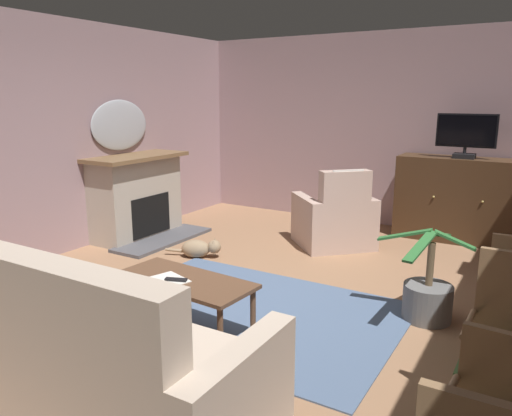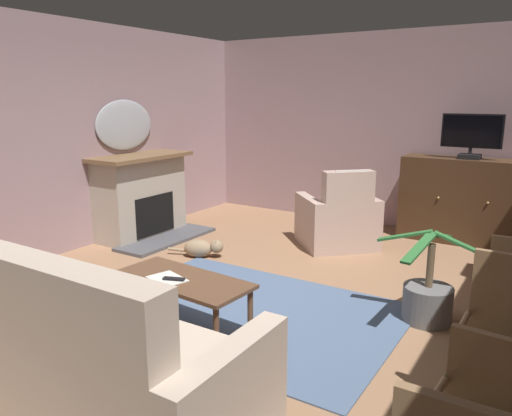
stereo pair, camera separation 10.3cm
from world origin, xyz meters
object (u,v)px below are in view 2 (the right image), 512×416
at_px(fireplace, 142,198).
at_px(armchair_facing_sofa, 338,221).
at_px(tv_remote, 174,279).
at_px(cat, 202,248).
at_px(wall_mirror_oval, 125,125).
at_px(coffee_table, 183,284).
at_px(sofa_floral, 85,359).
at_px(television, 472,135).
at_px(folded_newspaper, 167,279).
at_px(side_chair_mid_row, 507,354).
at_px(potted_plant_on_hearth_side, 427,300).
at_px(tv_cabinet, 466,203).

distance_m(fireplace, armchair_facing_sofa, 2.60).
xyz_separation_m(tv_remote, cat, (-1.04, 1.65, -0.36)).
bearing_deg(wall_mirror_oval, armchair_facing_sofa, 19.52).
xyz_separation_m(coffee_table, sofa_floral, (0.18, -1.10, -0.06)).
height_order(television, coffee_table, television).
distance_m(folded_newspaper, side_chair_mid_row, 2.38).
distance_m(sofa_floral, armchair_facing_sofa, 3.90).
xyz_separation_m(folded_newspaper, potted_plant_on_hearth_side, (1.67, 1.33, -0.28)).
relative_size(tv_remote, sofa_floral, 0.08).
height_order(fireplace, folded_newspaper, fireplace).
distance_m(coffee_table, sofa_floral, 1.11).
height_order(fireplace, cat, fireplace).
xyz_separation_m(fireplace, folded_newspaper, (2.21, -1.95, -0.06)).
bearing_deg(cat, folded_newspaper, -59.44).
height_order(tv_cabinet, potted_plant_on_hearth_side, tv_cabinet).
bearing_deg(folded_newspaper, television, 86.66).
relative_size(coffee_table, potted_plant_on_hearth_side, 1.37).
height_order(fireplace, coffee_table, fireplace).
xyz_separation_m(fireplace, cat, (1.23, -0.30, -0.42)).
xyz_separation_m(fireplace, armchair_facing_sofa, (2.41, 0.94, -0.20)).
relative_size(tv_cabinet, side_chair_mid_row, 1.53).
bearing_deg(sofa_floral, potted_plant_on_hearth_side, 58.94).
height_order(tv_cabinet, sofa_floral, tv_cabinet).
xyz_separation_m(side_chair_mid_row, potted_plant_on_hearth_side, (-0.70, 1.35, -0.35)).
xyz_separation_m(armchair_facing_sofa, potted_plant_on_hearth_side, (1.47, -1.56, -0.14)).
bearing_deg(wall_mirror_oval, folded_newspaper, -38.42).
relative_size(side_chair_mid_row, cat, 1.60).
bearing_deg(tv_remote, coffee_table, 54.73).
relative_size(wall_mirror_oval, sofa_floral, 0.46).
bearing_deg(armchair_facing_sofa, coffee_table, -92.52).
bearing_deg(side_chair_mid_row, potted_plant_on_hearth_side, 117.62).
height_order(sofa_floral, side_chair_mid_row, sofa_floral).
bearing_deg(coffee_table, armchair_facing_sofa, 87.48).
height_order(television, sofa_floral, television).
xyz_separation_m(coffee_table, side_chair_mid_row, (2.29, -0.10, 0.13)).
bearing_deg(television, armchair_facing_sofa, -141.98).
relative_size(tv_cabinet, tv_remote, 9.39).
height_order(wall_mirror_oval, side_chair_mid_row, wall_mirror_oval).
bearing_deg(armchair_facing_sofa, television, 38.02).
xyz_separation_m(fireplace, coffee_table, (2.29, -1.86, -0.12)).
xyz_separation_m(folded_newspaper, armchair_facing_sofa, (0.21, 2.89, -0.14)).
bearing_deg(cat, fireplace, 166.49).
bearing_deg(side_chair_mid_row, sofa_floral, -154.79).
bearing_deg(sofa_floral, wall_mirror_oval, 132.60).
height_order(tv_cabinet, cat, tv_cabinet).
bearing_deg(coffee_table, tv_remote, -104.62).
xyz_separation_m(coffee_table, cat, (-1.06, 1.57, -0.30)).
relative_size(fireplace, tv_cabinet, 0.90).
bearing_deg(wall_mirror_oval, tv_cabinet, 26.90).
distance_m(tv_cabinet, folded_newspaper, 4.23).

